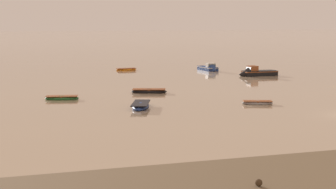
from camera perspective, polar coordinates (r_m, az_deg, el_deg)
name	(u,v)px	position (r m, az deg, el deg)	size (l,w,h in m)	color
tidal_rock_near	(259,183)	(27.71, 9.69, -9.29)	(0.38, 0.38, 0.38)	#402F1E
rowboat_moored_1	(141,106)	(52.92, -2.94, -1.22)	(3.10, 4.89, 0.73)	navy
rowboat_moored_2	(149,91)	(63.87, -2.04, 0.35)	(4.49, 2.72, 0.67)	black
rowboat_moored_3	(62,98)	(59.59, -11.29, -0.37)	(3.88, 2.03, 0.58)	#23602D
rowboat_moored_4	(257,103)	(55.95, 9.56, -0.88)	(3.39, 2.03, 0.51)	gray
rowboat_moored_5	(126,70)	(92.55, -4.49, 2.68)	(3.72, 1.54, 0.57)	orange
motorboat_moored_3	(210,69)	(92.00, 4.50, 2.74)	(2.33, 5.47, 2.02)	navy
motorboat_moored_4	(254,74)	(84.44, 9.19, 2.23)	(6.36, 2.29, 2.38)	black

